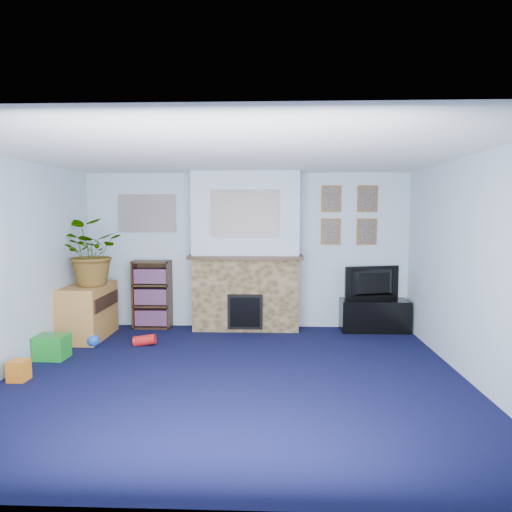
{
  "coord_description": "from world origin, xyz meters",
  "views": [
    {
      "loc": [
        0.41,
        -4.83,
        1.79
      ],
      "look_at": [
        0.2,
        0.77,
        1.26
      ],
      "focal_mm": 32.0,
      "sensor_mm": 36.0,
      "label": 1
    }
  ],
  "objects_px": {
    "bookshelf": "(152,296)",
    "tv_stand": "(374,316)",
    "sideboard": "(88,314)",
    "television": "(375,283)"
  },
  "relations": [
    {
      "from": "bookshelf",
      "to": "tv_stand",
      "type": "bearing_deg",
      "value": -1.28
    },
    {
      "from": "bookshelf",
      "to": "sideboard",
      "type": "distance_m",
      "value": 1.0
    },
    {
      "from": "television",
      "to": "sideboard",
      "type": "distance_m",
      "value": 4.24
    },
    {
      "from": "tv_stand",
      "to": "bookshelf",
      "type": "distance_m",
      "value": 3.43
    },
    {
      "from": "tv_stand",
      "to": "sideboard",
      "type": "relative_size",
      "value": 1.03
    },
    {
      "from": "tv_stand",
      "to": "television",
      "type": "xyz_separation_m",
      "value": [
        0.0,
        0.02,
        0.5
      ]
    },
    {
      "from": "bookshelf",
      "to": "sideboard",
      "type": "height_order",
      "value": "bookshelf"
    },
    {
      "from": "tv_stand",
      "to": "sideboard",
      "type": "bearing_deg",
      "value": -172.75
    },
    {
      "from": "television",
      "to": "sideboard",
      "type": "xyz_separation_m",
      "value": [
        -4.19,
        -0.55,
        -0.38
      ]
    },
    {
      "from": "tv_stand",
      "to": "sideboard",
      "type": "xyz_separation_m",
      "value": [
        -4.19,
        -0.53,
        0.12
      ]
    }
  ]
}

